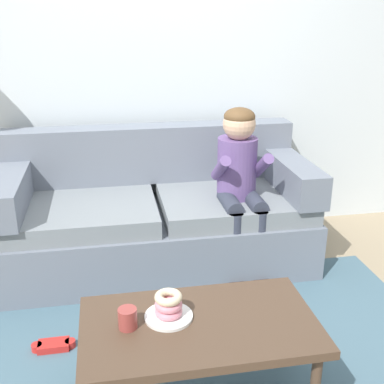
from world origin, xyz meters
name	(u,v)px	position (x,y,z in m)	size (l,w,h in m)	color
ground	(185,330)	(0.00, 0.00, 0.00)	(10.00, 10.00, 0.00)	#9E896B
wall_back	(152,51)	(0.00, 1.40, 1.40)	(8.00, 0.10, 2.80)	silver
area_rug	(194,359)	(0.00, -0.25, 0.01)	(2.70, 1.74, 0.01)	#476675
couch	(157,216)	(-0.05, 0.84, 0.33)	(2.06, 0.90, 0.91)	slate
coffee_table	(199,331)	(-0.02, -0.52, 0.38)	(1.01, 0.57, 0.42)	#4C3828
person_child	(240,175)	(0.47, 0.64, 0.67)	(0.34, 0.58, 1.10)	#664C84
plate	(169,316)	(-0.15, -0.47, 0.43)	(0.21, 0.21, 0.01)	white
donut	(169,311)	(-0.15, -0.47, 0.46)	(0.12, 0.12, 0.04)	pink
donut_second	(168,304)	(-0.15, -0.47, 0.49)	(0.12, 0.12, 0.04)	pink
donut_third	(168,297)	(-0.15, -0.47, 0.53)	(0.12, 0.12, 0.04)	beige
mug	(128,318)	(-0.33, -0.50, 0.47)	(0.08, 0.08, 0.09)	#993D38
toy_controller	(54,346)	(-0.71, -0.05, 0.03)	(0.23, 0.09, 0.05)	red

